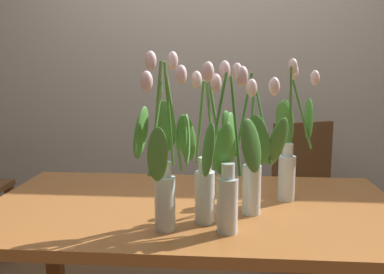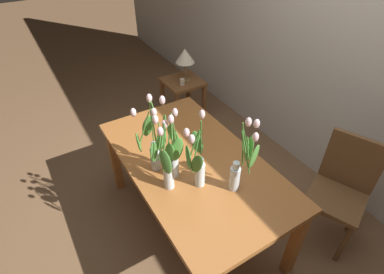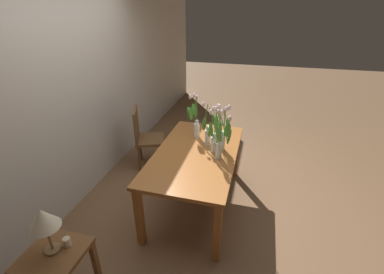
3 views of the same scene
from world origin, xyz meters
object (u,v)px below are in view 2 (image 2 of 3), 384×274
object	(u,v)px
tulip_vase_3	(241,165)
table_lamp	(185,57)
dining_chair	(342,186)
tulip_vase_1	(166,168)
tulip_vase_4	(198,164)
pillar_candle	(182,82)
tulip_vase_0	(173,155)
side_table	(183,89)
dining_table	(193,169)
tulip_vase_2	(154,143)

from	to	relation	value
tulip_vase_3	table_lamp	distance (m)	1.92
dining_chair	table_lamp	bearing A→B (deg)	-175.04
tulip_vase_1	tulip_vase_4	bearing A→B (deg)	64.08
table_lamp	pillar_candle	bearing A→B (deg)	-51.05
tulip_vase_0	tulip_vase_3	size ratio (longest dim) A/B	0.98
dining_chair	side_table	distance (m)	2.10
tulip_vase_0	tulip_vase_1	bearing A→B (deg)	-54.03
dining_table	tulip_vase_1	xyz separation A→B (m)	(0.13, -0.28, 0.27)
tulip_vase_2	dining_chair	distance (m)	1.47
tulip_vase_4	pillar_candle	size ratio (longest dim) A/B	7.26
tulip_vase_4	table_lamp	bearing A→B (deg)	152.04
tulip_vase_2	table_lamp	size ratio (longest dim) A/B	1.46
dining_table	tulip_vase_0	size ratio (longest dim) A/B	2.91
tulip_vase_2	tulip_vase_4	xyz separation A→B (m)	(0.29, 0.16, -0.03)
tulip_vase_4	dining_chair	world-z (taller)	tulip_vase_4
dining_chair	side_table	xyz separation A→B (m)	(-2.09, -0.20, -0.09)
dining_table	tulip_vase_3	xyz separation A→B (m)	(0.38, 0.12, 0.30)
tulip_vase_1	pillar_candle	size ratio (longest dim) A/B	7.29
tulip_vase_0	tulip_vase_4	world-z (taller)	tulip_vase_0
tulip_vase_0	table_lamp	size ratio (longest dim) A/B	1.38
tulip_vase_0	tulip_vase_4	size ratio (longest dim) A/B	1.01
tulip_vase_2	tulip_vase_3	distance (m)	0.59
tulip_vase_2	pillar_candle	world-z (taller)	tulip_vase_2
tulip_vase_3	dining_chair	world-z (taller)	tulip_vase_3
tulip_vase_4	table_lamp	world-z (taller)	tulip_vase_4
dining_table	table_lamp	world-z (taller)	table_lamp
dining_table	dining_chair	xyz separation A→B (m)	(0.64, 0.95, -0.12)
dining_table	tulip_vase_4	xyz separation A→B (m)	(0.22, -0.10, 0.29)
tulip_vase_0	pillar_candle	world-z (taller)	tulip_vase_0
table_lamp	pillar_candle	distance (m)	0.29
table_lamp	dining_chair	bearing A→B (deg)	4.96
dining_table	tulip_vase_1	distance (m)	0.41
tulip_vase_3	side_table	xyz separation A→B (m)	(-1.83, 0.63, -0.52)
side_table	table_lamp	size ratio (longest dim) A/B	1.38
tulip_vase_0	tulip_vase_1	distance (m)	0.11
tulip_vase_2	tulip_vase_4	bearing A→B (deg)	28.90
tulip_vase_1	table_lamp	bearing A→B (deg)	145.88
dining_chair	pillar_candle	xyz separation A→B (m)	(-1.99, -0.26, 0.06)
dining_table	dining_chair	world-z (taller)	dining_chair
tulip_vase_2	dining_chair	xyz separation A→B (m)	(0.71, 1.21, -0.44)
dining_chair	table_lamp	xyz separation A→B (m)	(-2.06, -0.18, 0.33)
dining_table	table_lamp	bearing A→B (deg)	151.59
tulip_vase_0	table_lamp	xyz separation A→B (m)	(-1.49, 0.96, -0.08)
tulip_vase_0	table_lamp	world-z (taller)	tulip_vase_0
tulip_vase_2	side_table	bearing A→B (deg)	143.69
tulip_vase_3	tulip_vase_4	xyz separation A→B (m)	(-0.16, -0.22, -0.01)
tulip_vase_0	tulip_vase_3	distance (m)	0.44
tulip_vase_4	table_lamp	size ratio (longest dim) A/B	1.37
tulip_vase_2	table_lamp	bearing A→B (deg)	142.57
tulip_vase_2	dining_table	bearing A→B (deg)	74.92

